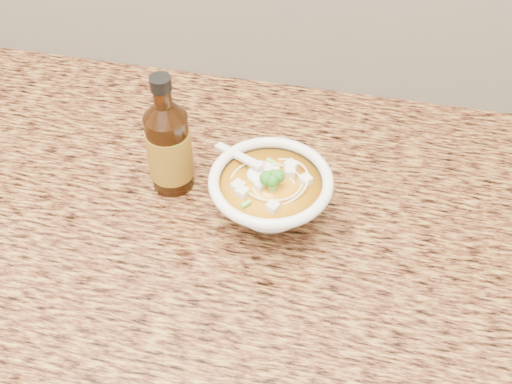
# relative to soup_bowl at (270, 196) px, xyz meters

# --- Properties ---
(cabinet) EXTENTS (4.00, 0.65, 0.86)m
(cabinet) POSITION_rel_soup_bowl_xyz_m (-0.25, -0.01, -0.51)
(cabinet) COLOR #381C10
(cabinet) RESTS_ON ground
(counter_slab) EXTENTS (4.00, 0.68, 0.04)m
(counter_slab) POSITION_rel_soup_bowl_xyz_m (-0.25, -0.01, -0.06)
(counter_slab) COLOR olive
(counter_slab) RESTS_ON cabinet
(soup_bowl) EXTENTS (0.18, 0.17, 0.09)m
(soup_bowl) POSITION_rel_soup_bowl_xyz_m (0.00, 0.00, 0.00)
(soup_bowl) COLOR white
(soup_bowl) RESTS_ON counter_slab
(hot_sauce_bottle) EXTENTS (0.07, 0.07, 0.19)m
(hot_sauce_bottle) POSITION_rel_soup_bowl_xyz_m (-0.15, 0.03, 0.03)
(hot_sauce_bottle) COLOR #3E1D08
(hot_sauce_bottle) RESTS_ON counter_slab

